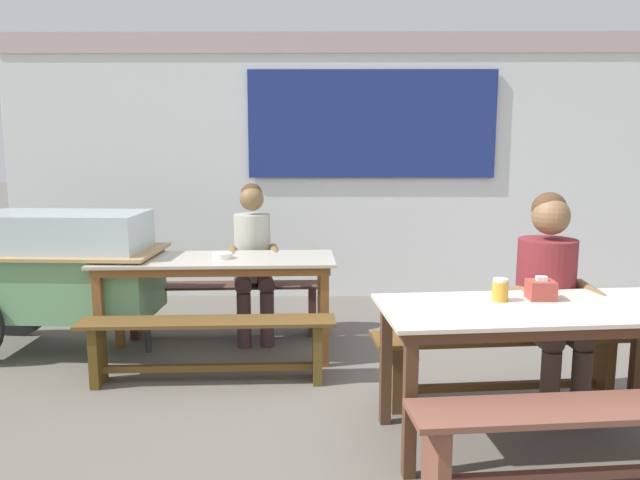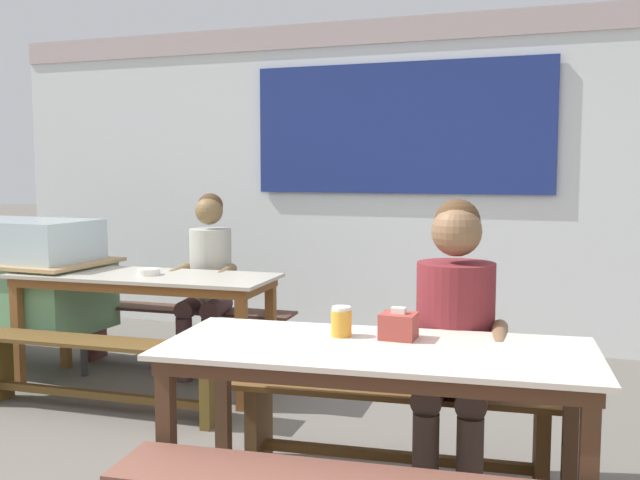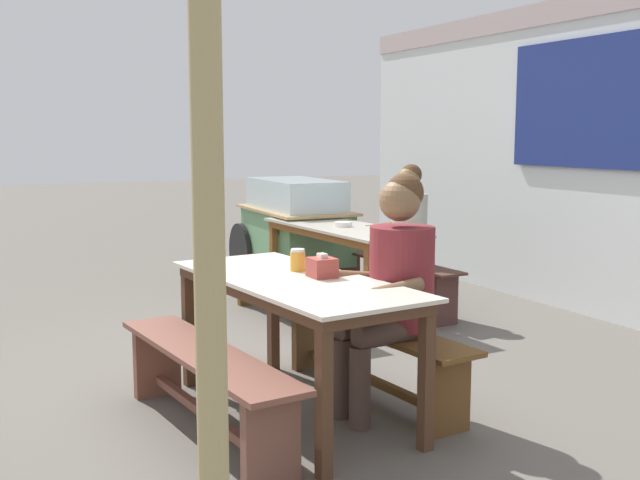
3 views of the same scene
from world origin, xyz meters
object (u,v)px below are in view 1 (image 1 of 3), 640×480
dining_table_near (539,321)px  person_center_facing (253,253)px  bench_near_back (499,357)px  bench_far_back (225,302)px  tissue_box (541,290)px  condiment_jar (500,290)px  bench_far_front (208,341)px  person_right_near_table (550,286)px  food_cart (62,268)px  dining_table_far (216,269)px  bench_near_front (585,434)px  soup_bowl (222,256)px

dining_table_near → person_center_facing: person_center_facing is taller
dining_table_near → bench_near_back: dining_table_near is taller
bench_far_back → person_center_facing: size_ratio=1.35×
bench_near_back → tissue_box: 0.64m
bench_far_back → condiment_jar: condiment_jar is taller
bench_far_front → person_center_facing: bearing=78.8°
person_right_near_table → tissue_box: bearing=-116.5°
bench_far_back → food_cart: (-1.15, -0.41, 0.37)m
bench_far_back → food_cart: bearing=-160.2°
food_cart → tissue_box: (3.16, -1.27, 0.15)m
food_cart → person_right_near_table: 3.46m
dining_table_far → bench_near_front: (1.98, -1.83, -0.37)m
bench_far_back → bench_near_front: (2.01, -2.34, 0.02)m
dining_table_far → food_cart: food_cart is taller
bench_near_back → person_center_facing: (-1.65, 1.27, 0.41)m
bench_far_front → bench_near_back: size_ratio=1.08×
dining_table_far → bench_near_front: dining_table_far is taller
dining_table_far → person_center_facing: 0.51m
bench_far_back → bench_near_back: 2.31m
bench_far_front → soup_bowl: (0.03, 0.49, 0.49)m
dining_table_far → person_right_near_table: bearing=-21.1°
bench_near_front → dining_table_near: bearing=96.0°
bench_far_front → person_center_facing: 1.08m
bench_far_front → person_right_near_table: (2.12, -0.32, 0.46)m
food_cart → person_center_facing: bearing=14.5°
tissue_box → soup_bowl: bearing=149.1°
dining_table_near → condiment_jar: (-0.18, 0.11, 0.14)m
bench_far_back → bench_near_back: same height
bench_far_front → condiment_jar: condiment_jar is taller
food_cart → person_right_near_table: bearing=-15.6°
dining_table_near → condiment_jar: size_ratio=14.02×
tissue_box → bench_near_front: bearing=-89.7°
person_right_near_table → tissue_box: (-0.17, -0.34, 0.06)m
bench_far_back → tissue_box: 2.67m
dining_table_far → person_center_facing: person_center_facing is taller
dining_table_near → bench_far_back: dining_table_near is taller
dining_table_near → food_cart: (-3.11, 1.42, -0.02)m
tissue_box → condiment_jar: size_ratio=1.14×
dining_table_far → bench_far_back: (-0.03, 0.51, -0.39)m
bench_near_back → person_right_near_table: (0.28, -0.03, 0.45)m
dining_table_near → soup_bowl: 2.28m
food_cart → soup_bowl: size_ratio=12.37×
bench_far_front → food_cart: 1.40m
person_right_near_table → tissue_box: size_ratio=9.28×
bench_near_back → food_cart: bearing=163.5°
dining_table_near → food_cart: bearing=155.5°
bench_near_back → tissue_box: size_ratio=11.25×
dining_table_near → bench_near_front: (0.05, -0.51, -0.38)m
bench_near_front → soup_bowl: 2.68m
dining_table_far → food_cart: size_ratio=0.99×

